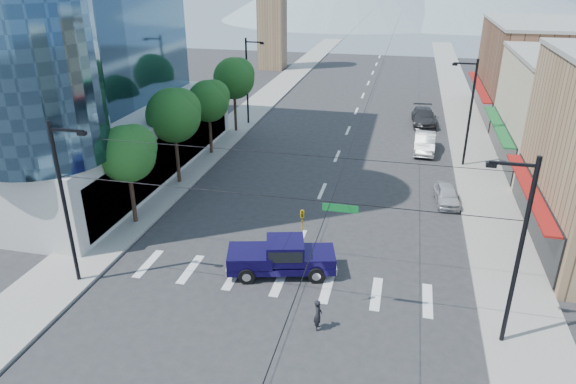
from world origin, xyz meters
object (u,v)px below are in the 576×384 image
Objects in this scene: parked_car_near at (447,195)px; parked_car_mid at (425,143)px; pedestrian at (318,315)px; parked_car_far at (424,117)px; pickup_truck at (281,256)px.

parked_car_near is 11.22m from parked_car_mid.
parked_car_near is at bearing -30.84° from pedestrian.
parked_car_far is (5.10, 35.94, 0.06)m from pedestrian.
parked_car_far is (0.00, 8.95, -0.00)m from parked_car_mid.
pickup_truck is at bearing 25.06° from pedestrian.
pickup_truck is 14.91m from parked_car_near.
parked_car_far reaches higher than parked_car_near.
pickup_truck reaches higher than parked_car_near.
parked_car_mid is at bearing -93.66° from parked_car_far.
pedestrian is 0.41× the size of parked_car_near.
parked_car_mid is (7.95, 22.69, -0.21)m from pickup_truck.
pickup_truck is 32.62m from parked_car_far.
parked_car_far reaches higher than pedestrian.
pickup_truck is 24.05m from parked_car_mid.
pickup_truck is 3.98× the size of pedestrian.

